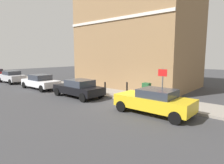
# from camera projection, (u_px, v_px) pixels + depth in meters

# --- Properties ---
(ground) EXTENTS (80.00, 80.00, 0.00)m
(ground) POSITION_uv_depth(u_px,v_px,m) (125.00, 103.00, 13.07)
(ground) COLOR #38383A
(sidewalk) EXTENTS (2.72, 30.00, 0.15)m
(sidewalk) POSITION_uv_depth(u_px,v_px,m) (87.00, 89.00, 18.33)
(sidewalk) COLOR gray
(sidewalk) RESTS_ON ground
(corner_building) EXTENTS (8.06, 11.51, 9.82)m
(corner_building) POSITION_uv_depth(u_px,v_px,m) (138.00, 40.00, 20.20)
(corner_building) COLOR olive
(corner_building) RESTS_ON ground
(car_yellow) EXTENTS (1.92, 4.34, 1.43)m
(car_yellow) POSITION_uv_depth(u_px,v_px,m) (154.00, 101.00, 10.60)
(car_yellow) COLOR gold
(car_yellow) RESTS_ON ground
(car_black) EXTENTS (2.02, 4.36, 1.39)m
(car_black) POSITION_uv_depth(u_px,v_px,m) (79.00, 88.00, 15.01)
(car_black) COLOR black
(car_black) RESTS_ON ground
(car_white) EXTENTS (1.91, 4.50, 1.42)m
(car_white) POSITION_uv_depth(u_px,v_px,m) (40.00, 82.00, 18.65)
(car_white) COLOR silver
(car_white) RESTS_ON ground
(car_silver) EXTENTS (1.80, 4.10, 1.45)m
(car_silver) POSITION_uv_depth(u_px,v_px,m) (12.00, 77.00, 22.79)
(car_silver) COLOR #B7B7BC
(car_silver) RESTS_ON ground
(utility_cabinet) EXTENTS (0.46, 0.61, 1.15)m
(utility_cabinet) POSITION_uv_depth(u_px,v_px,m) (146.00, 91.00, 13.82)
(utility_cabinet) COLOR #1E4C28
(utility_cabinet) RESTS_ON sidewalk
(bollard_near_cabinet) EXTENTS (0.14, 0.14, 1.04)m
(bollard_near_cabinet) POSITION_uv_depth(u_px,v_px,m) (127.00, 88.00, 15.08)
(bollard_near_cabinet) COLOR black
(bollard_near_cabinet) RESTS_ON sidewalk
(bollard_far_kerb) EXTENTS (0.14, 0.14, 1.04)m
(bollard_far_kerb) POSITION_uv_depth(u_px,v_px,m) (105.00, 88.00, 15.14)
(bollard_far_kerb) COLOR black
(bollard_far_kerb) RESTS_ON sidewalk
(street_sign) EXTENTS (0.08, 0.60, 2.30)m
(street_sign) POSITION_uv_depth(u_px,v_px,m) (162.00, 81.00, 11.90)
(street_sign) COLOR #59595B
(street_sign) RESTS_ON sidewalk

